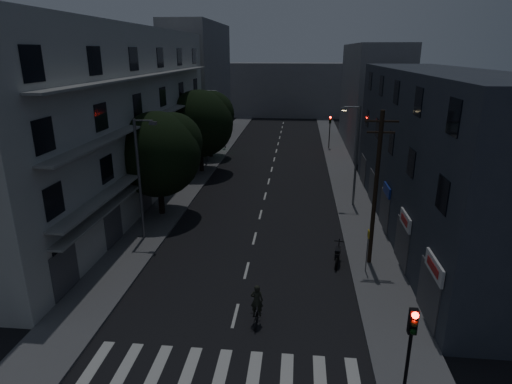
% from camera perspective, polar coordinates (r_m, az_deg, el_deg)
% --- Properties ---
extents(ground, '(160.00, 160.00, 0.00)m').
position_cam_1_polar(ground, '(42.37, 1.76, 1.63)').
color(ground, black).
rests_on(ground, ground).
extents(sidewalk_left, '(3.00, 90.00, 0.15)m').
position_cam_1_polar(sidewalk_left, '(43.49, -8.15, 1.99)').
color(sidewalk_left, '#565659').
rests_on(sidewalk_left, ground).
extents(sidewalk_right, '(3.00, 90.00, 0.15)m').
position_cam_1_polar(sidewalk_right, '(42.52, 11.90, 1.40)').
color(sidewalk_right, '#565659').
rests_on(sidewalk_right, ground).
extents(crosswalk, '(10.90, 3.00, 0.01)m').
position_cam_1_polar(crosswalk, '(18.36, -4.76, -23.13)').
color(crosswalk, beige).
rests_on(crosswalk, ground).
extents(lane_markings, '(0.15, 60.50, 0.01)m').
position_cam_1_polar(lane_markings, '(48.38, 2.29, 3.74)').
color(lane_markings, beige).
rests_on(lane_markings, ground).
extents(building_left, '(7.00, 36.00, 14.00)m').
position_cam_1_polar(building_left, '(36.96, -18.08, 9.40)').
color(building_left, '#B3B4AE').
rests_on(building_left, ground).
extents(building_right, '(6.19, 28.00, 11.00)m').
position_cam_1_polar(building_right, '(31.61, 22.65, 4.75)').
color(building_right, '#2B303A').
rests_on(building_right, ground).
extents(building_far_left, '(6.00, 20.00, 16.00)m').
position_cam_1_polar(building_far_left, '(65.33, -7.57, 14.49)').
color(building_far_left, slate).
rests_on(building_far_left, ground).
extents(building_far_right, '(6.00, 20.00, 13.00)m').
position_cam_1_polar(building_far_right, '(58.51, 15.14, 12.14)').
color(building_far_right, slate).
rests_on(building_far_right, ground).
extents(building_far_end, '(24.00, 8.00, 10.00)m').
position_cam_1_polar(building_far_end, '(85.85, 3.99, 13.46)').
color(building_far_end, slate).
rests_on(building_far_end, ground).
extents(tree_near, '(6.37, 6.37, 7.86)m').
position_cam_1_polar(tree_near, '(32.71, -12.82, 5.35)').
color(tree_near, black).
rests_on(tree_near, sidewalk_left).
extents(tree_mid, '(6.81, 6.81, 8.37)m').
position_cam_1_polar(tree_mid, '(44.34, -7.39, 9.37)').
color(tree_mid, black).
rests_on(tree_mid, sidewalk_left).
extents(tree_far, '(5.07, 5.07, 6.26)m').
position_cam_1_polar(tree_far, '(50.93, -6.11, 9.07)').
color(tree_far, black).
rests_on(tree_far, sidewalk_left).
extents(traffic_signal_near, '(0.28, 0.37, 4.10)m').
position_cam_1_polar(traffic_signal_near, '(15.69, 19.94, -18.09)').
color(traffic_signal_near, black).
rests_on(traffic_signal_near, sidewalk_right).
extents(traffic_signal_far_right, '(0.28, 0.37, 4.10)m').
position_cam_1_polar(traffic_signal_far_right, '(56.20, 9.83, 8.76)').
color(traffic_signal_far_right, black).
rests_on(traffic_signal_far_right, sidewalk_right).
extents(traffic_signal_far_left, '(0.28, 0.37, 4.10)m').
position_cam_1_polar(traffic_signal_far_left, '(55.54, -4.21, 8.86)').
color(traffic_signal_far_left, black).
rests_on(traffic_signal_far_left, sidewalk_left).
extents(street_lamp_left_near, '(1.51, 0.25, 8.00)m').
position_cam_1_polar(street_lamp_left_near, '(28.54, -15.15, 2.33)').
color(street_lamp_left_near, slate).
rests_on(street_lamp_left_near, sidewalk_left).
extents(street_lamp_right, '(1.51, 0.25, 8.00)m').
position_cam_1_polar(street_lamp_right, '(34.79, 13.10, 5.30)').
color(street_lamp_right, slate).
rests_on(street_lamp_right, sidewalk_right).
extents(street_lamp_left_far, '(1.51, 0.25, 8.00)m').
position_cam_1_polar(street_lamp_left_far, '(48.20, -6.43, 9.17)').
color(street_lamp_left_far, '#5A5D61').
rests_on(street_lamp_left_far, sidewalk_left).
extents(utility_pole, '(1.80, 0.24, 9.00)m').
position_cam_1_polar(utility_pole, '(25.00, 15.69, 0.69)').
color(utility_pole, black).
rests_on(utility_pole, sidewalk_right).
extents(bus_stop_sign, '(0.06, 0.35, 2.52)m').
position_cam_1_polar(bus_stop_sign, '(24.93, 14.68, -6.62)').
color(bus_stop_sign, '#595B60').
rests_on(bus_stop_sign, sidewalk_right).
extents(motorcycle, '(0.66, 2.09, 1.34)m').
position_cam_1_polar(motorcycle, '(26.22, 10.82, -8.33)').
color(motorcycle, black).
rests_on(motorcycle, ground).
extents(cyclist, '(0.59, 1.60, 2.02)m').
position_cam_1_polar(cyclist, '(20.57, 0.11, -15.53)').
color(cyclist, black).
rests_on(cyclist, ground).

